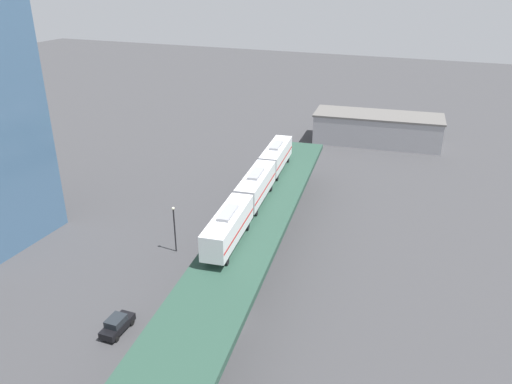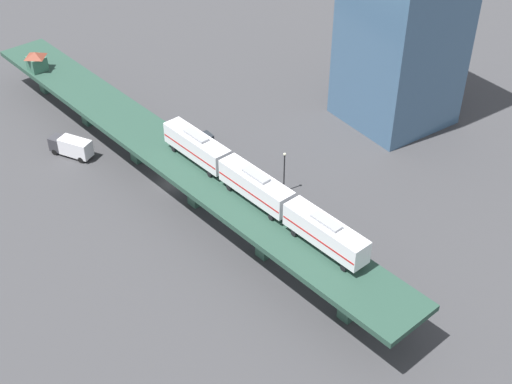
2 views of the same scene
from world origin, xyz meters
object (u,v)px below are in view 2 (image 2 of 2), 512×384
at_px(subway_train, 256,186).
at_px(office_tower, 405,19).
at_px(signal_hut, 36,61).
at_px(street_lamp, 284,169).
at_px(street_car_white, 296,223).
at_px(street_car_black, 207,140).
at_px(delivery_truck, 71,146).

xyz_separation_m(subway_train, office_tower, (-37.95, -13.24, 8.89)).
height_order(subway_train, signal_hut, subway_train).
distance_m(subway_train, street_lamp, 12.63).
xyz_separation_m(signal_hut, street_car_white, (-15.94, 53.63, -7.43)).
bearing_deg(street_car_black, street_car_white, 87.80).
bearing_deg(signal_hut, office_tower, 140.99).
xyz_separation_m(signal_hut, office_tower, (-48.08, 38.95, 9.63)).
bearing_deg(delivery_truck, street_car_white, 117.90).
distance_m(signal_hut, delivery_truck, 19.96).
bearing_deg(street_car_white, delivery_truck, -62.10).
height_order(signal_hut, street_car_white, signal_hut).
bearing_deg(office_tower, street_lamp, 13.26).
bearing_deg(street_lamp, street_car_white, 64.80).
xyz_separation_m(subway_train, delivery_truck, (12.71, -33.52, -7.35)).
relative_size(signal_hut, street_car_black, 0.81).
bearing_deg(subway_train, street_car_black, -105.79).
bearing_deg(office_tower, subway_train, 19.23).
distance_m(street_car_black, street_lamp, 17.96).
relative_size(subway_train, street_car_black, 8.41).
bearing_deg(subway_train, street_car_white, 166.04).
bearing_deg(subway_train, delivery_truck, -69.24).
xyz_separation_m(street_car_white, office_tower, (-32.14, -14.68, 17.06)).
distance_m(street_car_black, office_tower, 37.12).
bearing_deg(delivery_truck, office_tower, 158.17).
distance_m(delivery_truck, street_lamp, 35.07).
xyz_separation_m(signal_hut, street_car_black, (-16.92, 28.17, -7.43)).
bearing_deg(delivery_truck, street_car_black, 153.99).
bearing_deg(delivery_truck, street_lamp, 129.55).
xyz_separation_m(street_car_white, street_lamp, (-3.76, -7.99, 3.17)).
relative_size(signal_hut, delivery_truck, 0.49).
relative_size(delivery_truck, office_tower, 0.20).
bearing_deg(signal_hut, street_car_white, 106.55).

